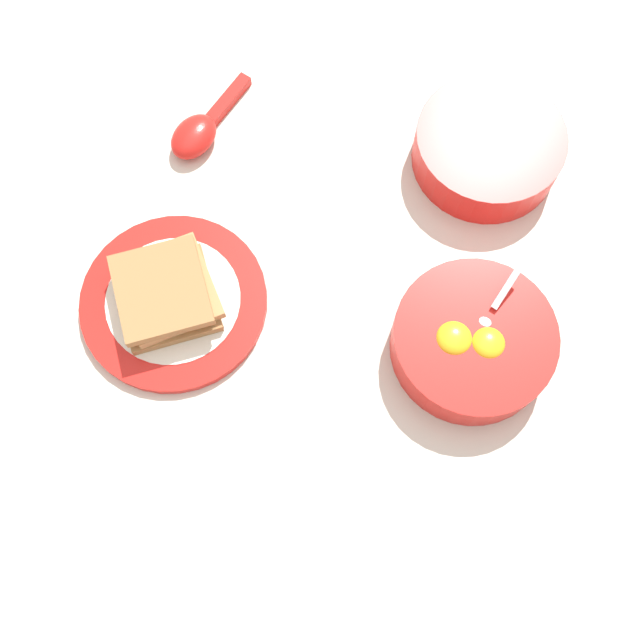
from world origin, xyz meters
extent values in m
plane|color=beige|center=(0.00, 0.00, 0.00)|extent=(3.00, 3.00, 0.00)
cylinder|color=red|center=(-0.18, 0.02, 0.02)|extent=(0.17, 0.17, 0.05)
cylinder|color=white|center=(-0.18, 0.02, 0.03)|extent=(0.14, 0.14, 0.02)
ellipsoid|color=yellow|center=(-0.16, 0.03, 0.04)|extent=(0.04, 0.04, 0.02)
ellipsoid|color=yellow|center=(-0.19, 0.02, 0.04)|extent=(0.04, 0.04, 0.02)
cylinder|color=black|center=(-0.18, 0.00, 0.04)|extent=(0.05, 0.05, 0.00)
ellipsoid|color=silver|center=(-0.18, 0.00, 0.04)|extent=(0.03, 0.02, 0.01)
cube|color=silver|center=(-0.19, -0.04, 0.06)|extent=(0.01, 0.05, 0.03)
cylinder|color=red|center=(0.13, 0.12, 0.01)|extent=(0.20, 0.20, 0.01)
cylinder|color=white|center=(0.13, 0.12, 0.01)|extent=(0.15, 0.15, 0.00)
cube|color=#9E7042|center=(0.13, 0.12, 0.02)|extent=(0.14, 0.14, 0.01)
cube|color=tan|center=(0.13, 0.11, 0.03)|extent=(0.14, 0.14, 0.01)
cube|color=#9E7042|center=(0.14, 0.12, 0.04)|extent=(0.14, 0.14, 0.01)
ellipsoid|color=red|center=(0.21, -0.07, 0.01)|extent=(0.05, 0.07, 0.03)
cube|color=red|center=(0.20, -0.14, 0.01)|extent=(0.02, 0.08, 0.01)
cylinder|color=red|center=(-0.10, -0.21, 0.03)|extent=(0.17, 0.17, 0.05)
cylinder|color=white|center=(-0.10, -0.21, 0.04)|extent=(0.14, 0.14, 0.02)
camera|label=1|loc=(-0.14, 0.30, 0.77)|focal=42.00mm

